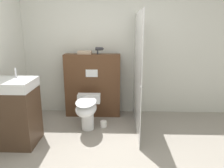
% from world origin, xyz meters
% --- Properties ---
extents(wall_back, '(8.00, 0.06, 2.50)m').
position_xyz_m(wall_back, '(0.00, 1.93, 1.25)').
color(wall_back, silver).
rests_on(wall_back, ground_plane).
extents(partition_panel, '(1.05, 0.25, 1.20)m').
position_xyz_m(partition_panel, '(-0.31, 1.70, 0.60)').
color(partition_panel, '#51331E').
rests_on(partition_panel, ground_plane).
extents(shower_glass, '(0.04, 1.46, 1.92)m').
position_xyz_m(shower_glass, '(0.49, 1.17, 0.96)').
color(shower_glass, silver).
rests_on(shower_glass, ground_plane).
extents(toilet, '(0.40, 0.71, 0.55)m').
position_xyz_m(toilet, '(-0.33, 1.04, 0.37)').
color(toilet, white).
rests_on(toilet, ground_plane).
extents(sink_vanity, '(0.59, 0.54, 1.12)m').
position_xyz_m(sink_vanity, '(-1.30, 0.58, 0.49)').
color(sink_vanity, '#473323').
rests_on(sink_vanity, ground_plane).
extents(hair_drier, '(0.16, 0.06, 0.13)m').
position_xyz_m(hair_drier, '(-0.17, 1.70, 1.29)').
color(hair_drier, '#2D2D33').
rests_on(hair_drier, partition_panel).
extents(folded_towel, '(0.25, 0.17, 0.06)m').
position_xyz_m(folded_towel, '(-0.44, 1.71, 1.23)').
color(folded_towel, tan).
rests_on(folded_towel, partition_panel).
extents(spare_toilet_roll, '(0.11, 0.11, 0.11)m').
position_xyz_m(spare_toilet_roll, '(-0.07, 1.16, 0.05)').
color(spare_toilet_roll, white).
rests_on(spare_toilet_roll, ground_plane).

